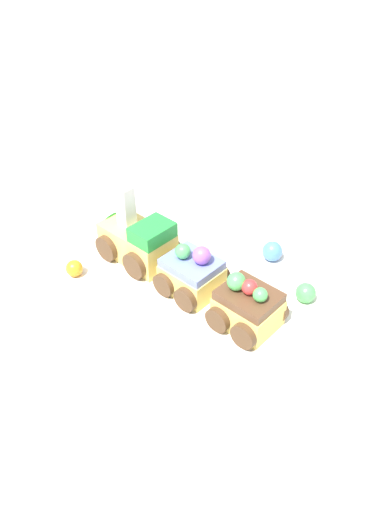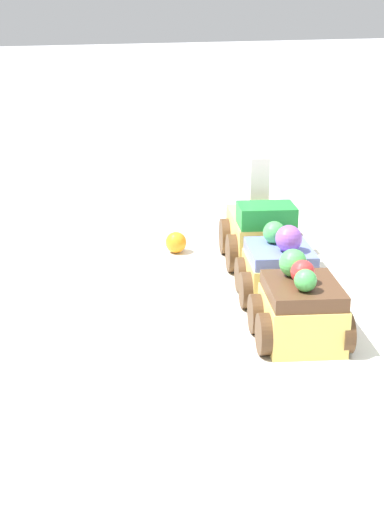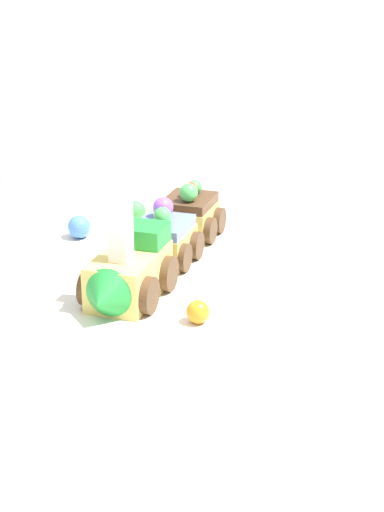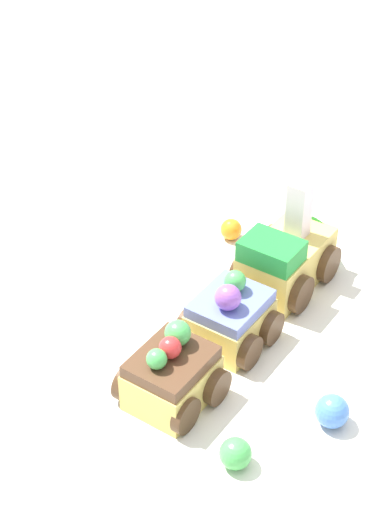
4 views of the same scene
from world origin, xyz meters
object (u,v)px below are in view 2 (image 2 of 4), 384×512
Objects in this scene: cake_car_blueberry at (279,271)px; cake_car_chocolate at (301,310)px; cake_train_locomotive at (259,232)px; gumball_orange at (180,242)px.

cake_car_blueberry is 0.08m from cake_car_chocolate.
cake_car_blueberry is 1.00× the size of cake_car_chocolate.
cake_train_locomotive is 6.18× the size of gumball_orange.
gumball_orange is at bearing 70.97° from cake_train_locomotive.
cake_train_locomotive reaches higher than cake_car_blueberry.
cake_train_locomotive is at bearing 0.06° from cake_car_blueberry.
cake_car_chocolate is at bearing 179.92° from cake_train_locomotive.
gumball_orange is at bearing 19.38° from cake_car_chocolate.
cake_train_locomotive is at bearing -0.08° from cake_car_chocolate.
cake_car_chocolate is at bearing 174.76° from gumball_orange.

